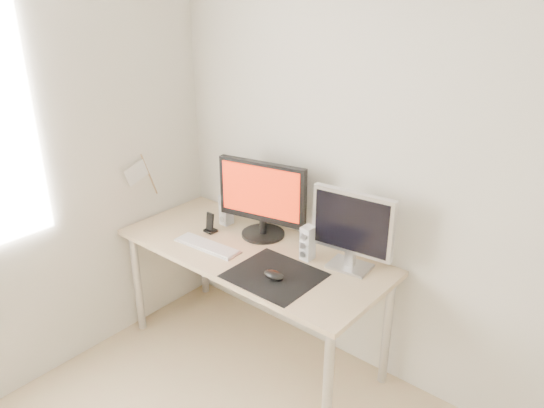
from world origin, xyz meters
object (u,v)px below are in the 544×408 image
Objects in this scene: mouse at (274,275)px; speaker_right at (308,243)px; speaker_left at (226,210)px; second_monitor at (352,227)px; desk at (252,261)px; phone_dock at (210,226)px; keyboard at (207,246)px; main_monitor at (262,197)px.

speaker_right reaches higher than mouse.
mouse is 0.29m from speaker_right.
speaker_left is 1.00× the size of speaker_right.
desk is at bearing -161.08° from second_monitor.
desk is 12.98× the size of phone_dock.
speaker_left is 0.46× the size of keyboard.
mouse is 0.55m from main_monitor.
speaker_left reaches higher than keyboard.
main_monitor reaches higher than speaker_left.
speaker_right is at bearing -8.05° from main_monitor.
mouse is at bearing -26.04° from speaker_left.
second_monitor is at bearing 16.81° from speaker_right.
speaker_left is 0.16m from phone_dock.
main_monitor is 0.60m from second_monitor.
desk is 8.20× the size of speaker_right.
phone_dock reaches higher than keyboard.
main_monitor is at bearing 111.78° from desk.
main_monitor is 2.80× the size of speaker_right.
main_monitor is 4.44× the size of phone_dock.
main_monitor reaches higher than speaker_right.
keyboard is at bearing -146.63° from desk.
phone_dock is at bearing -168.48° from second_monitor.
speaker_right is 0.59m from keyboard.
phone_dock is at bearing 165.00° from mouse.
speaker_right is (0.37, -0.05, -0.16)m from main_monitor.
speaker_right is 0.66m from phone_dock.
main_monitor is (-0.37, 0.34, 0.23)m from mouse.
second_monitor is (0.23, 0.35, 0.22)m from mouse.
mouse is 0.52m from keyboard.
main_monitor reaches higher than second_monitor.
mouse is 0.61× the size of speaker_right.
keyboard is (-0.76, -0.33, -0.23)m from second_monitor.
speaker_right reaches higher than keyboard.
speaker_right reaches higher than phone_dock.
mouse is at bearing -15.00° from phone_dock.
speaker_right is at bearing 20.47° from desk.
main_monitor is at bearing -178.39° from second_monitor.
speaker_left is (-0.65, 0.32, 0.07)m from mouse.
main_monitor is 1.28× the size of keyboard.
speaker_right is (0.65, -0.03, 0.00)m from speaker_left.
speaker_left is (-0.28, -0.02, -0.16)m from main_monitor.
phone_dock is (-0.65, 0.17, 0.01)m from mouse.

